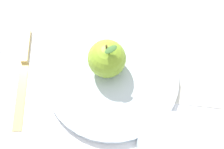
{
  "coord_description": "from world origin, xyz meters",
  "views": [
    {
      "loc": [
        0.19,
        -0.19,
        0.56
      ],
      "look_at": [
        0.03,
        0.01,
        0.02
      ],
      "focal_mm": 48.66,
      "sensor_mm": 36.0,
      "label": 1
    }
  ],
  "objects_px": {
    "dinner_plate": "(112,77)",
    "linen_napkin": "(196,67)",
    "side_bowl": "(171,146)",
    "knife": "(24,68)",
    "apple": "(107,59)"
  },
  "relations": [
    {
      "from": "dinner_plate",
      "to": "linen_napkin",
      "type": "xyz_separation_m",
      "value": [
        0.12,
        0.13,
        -0.01
      ]
    },
    {
      "from": "side_bowl",
      "to": "knife",
      "type": "height_order",
      "value": "side_bowl"
    },
    {
      "from": "dinner_plate",
      "to": "linen_napkin",
      "type": "relative_size",
      "value": 1.59
    },
    {
      "from": "side_bowl",
      "to": "dinner_plate",
      "type": "bearing_deg",
      "value": 165.52
    },
    {
      "from": "knife",
      "to": "dinner_plate",
      "type": "bearing_deg",
      "value": 31.51
    },
    {
      "from": "dinner_plate",
      "to": "apple",
      "type": "distance_m",
      "value": 0.05
    },
    {
      "from": "dinner_plate",
      "to": "apple",
      "type": "relative_size",
      "value": 3.1
    },
    {
      "from": "knife",
      "to": "linen_napkin",
      "type": "distance_m",
      "value": 0.35
    },
    {
      "from": "linen_napkin",
      "to": "side_bowl",
      "type": "bearing_deg",
      "value": -73.99
    },
    {
      "from": "dinner_plate",
      "to": "linen_napkin",
      "type": "height_order",
      "value": "dinner_plate"
    },
    {
      "from": "apple",
      "to": "side_bowl",
      "type": "xyz_separation_m",
      "value": [
        0.19,
        -0.05,
        -0.03
      ]
    },
    {
      "from": "linen_napkin",
      "to": "apple",
      "type": "bearing_deg",
      "value": -138.99
    },
    {
      "from": "apple",
      "to": "linen_napkin",
      "type": "xyz_separation_m",
      "value": [
        0.14,
        0.12,
        -0.05
      ]
    },
    {
      "from": "apple",
      "to": "linen_napkin",
      "type": "bearing_deg",
      "value": 41.01
    },
    {
      "from": "knife",
      "to": "apple",
      "type": "bearing_deg",
      "value": 37.08
    }
  ]
}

